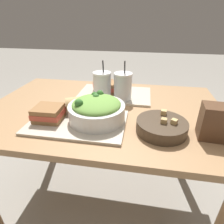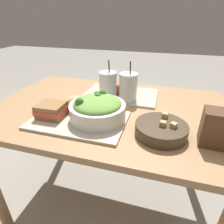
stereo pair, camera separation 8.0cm
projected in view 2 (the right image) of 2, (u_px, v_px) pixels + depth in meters
The scene contains 13 objects.
ground_plane at pixel (109, 201), 1.34m from camera, with size 12.00×12.00×0.00m, color gray.
dining_table at pixel (108, 125), 1.04m from camera, with size 1.23×0.81×0.75m.
tray_near at pixel (79, 120), 0.86m from camera, with size 0.43×0.28×0.01m.
tray_far at pixel (121, 95), 1.13m from camera, with size 0.43×0.28×0.01m.
salad_bowl at pixel (98, 109), 0.83m from camera, with size 0.25×0.25×0.12m.
soup_bowl at pixel (161, 129), 0.75m from camera, with size 0.21×0.21×0.07m.
sandwich_near at pixel (52, 110), 0.86m from camera, with size 0.13×0.12×0.06m.
baguette_near at pixel (84, 103), 0.92m from camera, with size 0.15×0.12×0.07m.
sandwich_far at pixel (111, 87), 1.13m from camera, with size 0.17×0.16×0.06m.
drink_cup_dark at pixel (108, 86), 1.05m from camera, with size 0.10×0.10×0.21m.
drink_cup_red at pixel (128, 88), 1.02m from camera, with size 0.10×0.10×0.21m.
chip_bag at pixel (218, 129), 0.68m from camera, with size 0.12×0.09×0.14m.
napkin_folded at pixel (86, 104), 1.02m from camera, with size 0.17×0.13×0.00m.
Camera 2 is at (0.27, -0.85, 1.19)m, focal length 30.00 mm.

